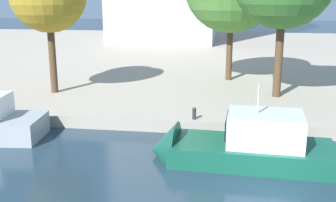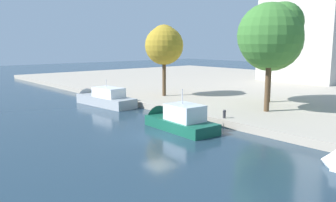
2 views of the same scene
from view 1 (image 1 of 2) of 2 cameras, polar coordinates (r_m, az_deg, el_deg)
name	(u,v)px [view 1 (image 1 of 2)]	position (r m, az deg, el deg)	size (l,w,h in m)	color
ground_plane	(271,194)	(16.75, 13.97, -12.29)	(220.00, 220.00, 0.00)	#1E3342
dock_promenade	(244,56)	(49.46, 10.46, 6.08)	(120.00, 55.00, 0.70)	#A39989
motor_yacht_1	(236,148)	(19.13, 9.38, -6.41)	(8.39, 3.34, 4.79)	#14513D
mooring_bollard_0	(194,113)	(22.90, 3.62, -1.63)	(0.24, 0.24, 0.68)	#2D2D33
mooring_bollard_1	(276,114)	(23.10, 14.61, -1.76)	(0.30, 0.30, 0.82)	#2D2D33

